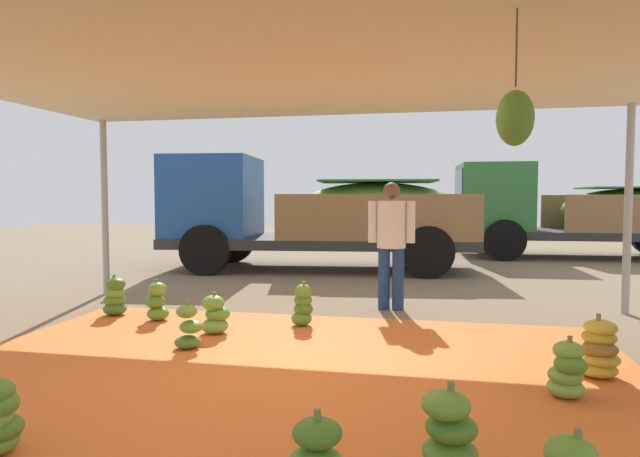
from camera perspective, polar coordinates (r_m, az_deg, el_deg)
name	(u,v)px	position (r m, az deg, el deg)	size (l,w,h in m)	color
ground_plane	(338,307)	(7.75, 1.87, -8.16)	(40.00, 40.00, 0.00)	#7F6B51
tarp_orange	(280,374)	(4.91, -4.20, -14.91)	(6.28, 4.63, 0.01)	orange
tent_canopy	(277,52)	(4.73, -4.53, 17.88)	(8.00, 7.00, 2.81)	#9EA0A5
banana_bunch_1	(215,316)	(6.30, -10.89, -8.93)	(0.42, 0.42, 0.47)	#6B9E38
banana_bunch_3	(303,306)	(6.56, -1.82, -8.11)	(0.30, 0.33, 0.53)	#518428
banana_bunch_4	(567,371)	(4.68, 24.41, -13.45)	(0.36, 0.37, 0.48)	#75A83D
banana_bunch_5	(157,303)	(7.10, -16.69, -7.45)	(0.34, 0.34, 0.52)	#60932D
banana_bunch_7	(599,350)	(5.33, 27.15, -11.24)	(0.43, 0.45, 0.54)	gold
banana_bunch_8	(115,298)	(7.61, -20.63, -6.77)	(0.40, 0.41, 0.53)	#477523
banana_bunch_9	(188,328)	(5.75, -13.58, -10.12)	(0.35, 0.35, 0.50)	#477523
banana_bunch_10	(449,444)	(3.11, 13.37, -21.09)	(0.43, 0.43, 0.59)	#60932D
cargo_truck_main	(310,212)	(11.61, -1.10, 1.72)	(6.59, 2.99, 2.40)	#2D2D2D
cargo_truck_far	(572,211)	(15.36, 24.85, 1.71)	(6.28, 2.68, 2.40)	#2D2D2D
worker_0	(391,236)	(7.48, 7.46, -0.75)	(0.64, 0.39, 1.74)	navy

